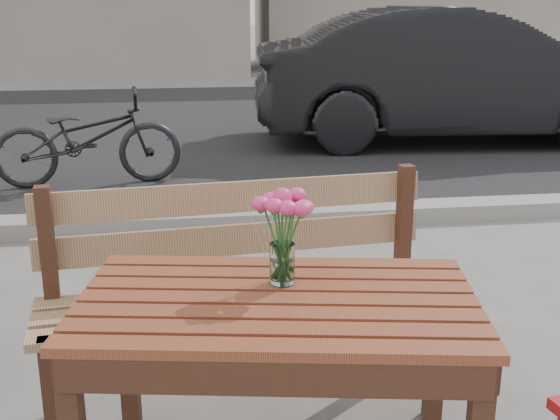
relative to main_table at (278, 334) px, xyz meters
name	(u,v)px	position (x,y,z in m)	size (l,w,h in m)	color
street	(222,159)	(0.10, 4.89, -0.57)	(30.00, 8.12, 0.12)	black
main_table	(278,334)	(0.00, 0.00, 0.00)	(1.26, 0.86, 0.72)	maroon
main_bench	(240,270)	(-0.06, 0.60, -0.03)	(1.55, 0.60, 0.94)	brown
main_vase	(282,225)	(0.03, 0.10, 0.31)	(0.16, 0.16, 0.30)	white
parked_car	(457,75)	(2.74, 5.60, 0.13)	(1.54, 4.42, 1.46)	black
bicycle	(88,138)	(-1.07, 4.17, -0.19)	(0.54, 1.55, 0.82)	black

